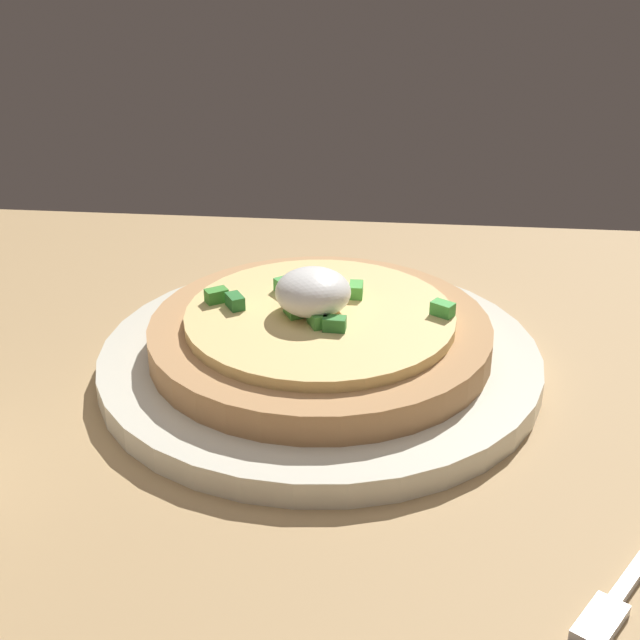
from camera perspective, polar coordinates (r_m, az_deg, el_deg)
name	(u,v)px	position (r cm, az deg, el deg)	size (l,w,h in cm)	color
dining_table	(377,528)	(45.00, 3.59, -12.83)	(97.85, 75.90, 2.59)	tan
plate	(320,361)	(54.23, 0.00, -2.59)	(26.04, 26.04, 1.49)	silver
pizza	(320,331)	(53.27, -0.03, -0.68)	(20.06, 20.06, 5.11)	tan
fork	(630,580)	(42.03, 18.81, -15.16)	(6.85, 9.74, 0.50)	#B7B7BC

